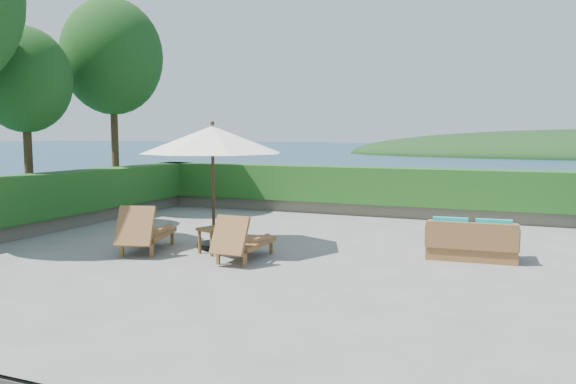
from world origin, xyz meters
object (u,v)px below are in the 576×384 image
at_px(patio_umbrella, 213,141).
at_px(wicker_loveseat, 471,243).
at_px(lounge_left, 145,232).
at_px(side_table, 213,232).
at_px(lounge_right, 242,241).

height_order(patio_umbrella, wicker_loveseat, patio_umbrella).
bearing_deg(patio_umbrella, wicker_loveseat, 10.57).
distance_m(patio_umbrella, lounge_left, 2.19).
bearing_deg(side_table, lounge_left, -163.12).
bearing_deg(lounge_left, side_table, 0.54).
xyz_separation_m(lounge_right, wicker_loveseat, (3.81, 1.71, -0.06)).
distance_m(lounge_right, side_table, 0.86).
relative_size(patio_umbrella, lounge_right, 1.95).
xyz_separation_m(patio_umbrella, lounge_left, (-1.02, -0.85, -1.74)).
bearing_deg(side_table, lounge_right, -22.87).
bearing_deg(patio_umbrella, lounge_right, -37.39).
bearing_deg(lounge_right, side_table, 156.81).
bearing_deg(wicker_loveseat, side_table, -167.11).
xyz_separation_m(patio_umbrella, wicker_loveseat, (4.86, 0.91, -1.84)).
relative_size(side_table, wicker_loveseat, 0.37).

